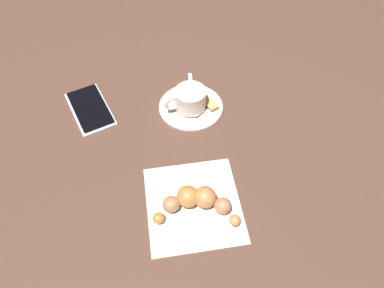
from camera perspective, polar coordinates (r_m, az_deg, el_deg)
name	(u,v)px	position (r m, az deg, el deg)	size (l,w,h in m)	color
ground_plane	(200,149)	(0.73, 1.33, -0.79)	(1.80, 1.80, 0.00)	#4C3125
saucer	(191,106)	(0.80, -0.19, 6.04)	(0.14, 0.14, 0.01)	beige
espresso_cup	(190,99)	(0.77, -0.39, 7.14)	(0.07, 0.09, 0.05)	beige
teaspoon	(194,101)	(0.80, 0.26, 6.80)	(0.14, 0.02, 0.01)	silver
sugar_packet	(206,100)	(0.80, 2.30, 7.02)	(0.07, 0.02, 0.01)	tan
napkin	(193,204)	(0.66, 0.23, -9.50)	(0.18, 0.17, 0.00)	silver
croissant	(197,201)	(0.64, 0.80, -8.99)	(0.08, 0.16, 0.04)	#AC7B48
cell_phone	(90,108)	(0.82, -15.86, 5.45)	(0.16, 0.13, 0.01)	#B5B6C0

